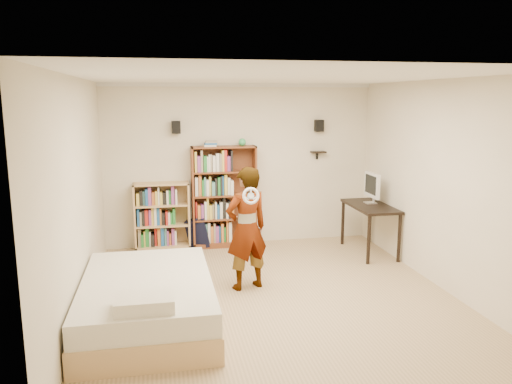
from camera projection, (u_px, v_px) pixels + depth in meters
ground at (273, 297)px, 6.25m from camera, size 4.50×5.00×0.01m
room_shell at (274, 158)px, 5.92m from camera, size 4.52×5.02×2.71m
crown_molding at (274, 79)px, 5.75m from camera, size 4.50×5.00×0.06m
speaker_left at (176, 127)px, 7.99m from camera, size 0.14×0.12×0.20m
speaker_right at (319, 126)px, 8.45m from camera, size 0.14×0.12×0.20m
wall_shelf at (318, 152)px, 8.54m from camera, size 0.25×0.16×0.02m
tall_bookshelf at (224, 197)px, 8.30m from camera, size 1.06×0.31×1.69m
low_bookshelf at (162, 217)px, 8.14m from camera, size 0.89×0.33×1.11m
computer_desk at (369, 229)px, 8.00m from camera, size 0.58×1.15×0.79m
imac at (371, 188)px, 8.02m from camera, size 0.13×0.50×0.50m
daybed at (147, 295)px, 5.49m from camera, size 1.42×2.18×0.64m
person at (247, 229)px, 6.42m from camera, size 0.68×0.55×1.61m
wii_wheel at (251, 196)px, 6.04m from camera, size 0.21×0.08×0.21m
navy_bag at (198, 233)px, 8.30m from camera, size 0.43×0.34×0.51m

